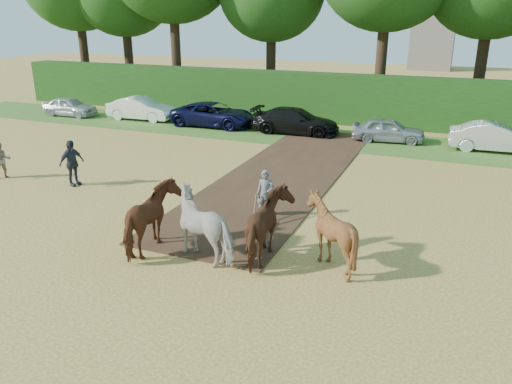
# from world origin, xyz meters

# --- Properties ---
(ground) EXTENTS (120.00, 120.00, 0.00)m
(ground) POSITION_xyz_m (0.00, 0.00, 0.00)
(ground) COLOR gold
(ground) RESTS_ON ground
(earth_strip) EXTENTS (4.50, 17.00, 0.05)m
(earth_strip) POSITION_xyz_m (1.50, 7.00, 0.03)
(earth_strip) COLOR #472D1C
(earth_strip) RESTS_ON ground
(grass_verge) EXTENTS (50.00, 5.00, 0.03)m
(grass_verge) POSITION_xyz_m (0.00, 14.00, 0.01)
(grass_verge) COLOR #38601E
(grass_verge) RESTS_ON ground
(hedgerow) EXTENTS (46.00, 1.60, 3.00)m
(hedgerow) POSITION_xyz_m (0.00, 18.50, 1.50)
(hedgerow) COLOR #14380F
(hedgerow) RESTS_ON ground
(spectator_near) EXTENTS (0.94, 0.96, 1.56)m
(spectator_near) POSITION_xyz_m (-9.14, 1.98, 0.78)
(spectator_near) COLOR tan
(spectator_near) RESTS_ON ground
(spectator_far) EXTENTS (0.69, 1.16, 1.85)m
(spectator_far) POSITION_xyz_m (-5.81, 2.39, 0.92)
(spectator_far) COLOR #262A33
(spectator_far) RESTS_ON ground
(plough_team) EXTENTS (6.47, 5.07, 1.95)m
(plough_team) POSITION_xyz_m (2.88, -0.81, 0.97)
(plough_team) COLOR brown
(plough_team) RESTS_ON ground
(parked_cars) EXTENTS (30.10, 2.82, 1.46)m
(parked_cars) POSITION_xyz_m (-3.08, 14.42, 0.70)
(parked_cars) COLOR silver
(parked_cars) RESTS_ON ground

